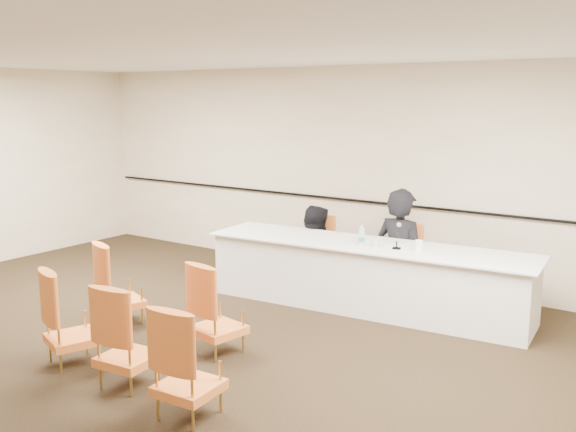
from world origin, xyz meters
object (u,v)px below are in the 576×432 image
(aud_chair_back_right, at_px, (188,361))
(microphone, at_px, (397,237))
(drinking_glass, at_px, (376,243))
(panelist_second_chair, at_px, (313,251))
(water_bottle, at_px, (362,235))
(coffee_cup, at_px, (419,246))
(aud_chair_back_left, at_px, (72,316))
(panel_table, at_px, (366,276))
(panelist_main, at_px, (400,264))
(panelist_second, at_px, (313,264))
(panelist_main_chair, at_px, (400,262))
(aud_chair_front_mid, at_px, (218,308))
(aud_chair_back_mid, at_px, (128,334))
(aud_chair_front_left, at_px, (120,283))

(aud_chair_back_right, bearing_deg, microphone, 80.37)
(microphone, relative_size, drinking_glass, 2.96)
(panelist_second_chair, distance_m, water_bottle, 1.30)
(coffee_cup, bearing_deg, aud_chair_back_left, -126.15)
(panel_table, bearing_deg, microphone, -14.14)
(panelist_main, distance_m, coffee_cup, 0.94)
(panel_table, bearing_deg, panelist_second, 150.37)
(panelist_second_chair, distance_m, aud_chair_back_right, 3.92)
(coffee_cup, bearing_deg, panelist_second_chair, 163.09)
(panelist_main, height_order, panelist_main_chair, panelist_main)
(panelist_second_chair, xyz_separation_m, aud_chair_back_right, (1.20, -3.74, 0.00))
(water_bottle, height_order, aud_chair_front_mid, water_bottle)
(aud_chair_back_mid, bearing_deg, panel_table, 70.66)
(panel_table, relative_size, panelist_second_chair, 4.26)
(coffee_cup, bearing_deg, microphone, -174.91)
(aud_chair_back_left, distance_m, aud_chair_back_mid, 0.81)
(panel_table, relative_size, water_bottle, 16.76)
(aud_chair_back_right, bearing_deg, coffee_cup, 75.73)
(panelist_main_chair, bearing_deg, aud_chair_back_left, -119.85)
(panelist_main_chair, relative_size, aud_chair_back_mid, 1.00)
(panelist_main_chair, distance_m, aud_chair_front_mid, 2.81)
(drinking_glass, xyz_separation_m, aud_chair_front_left, (-2.21, -1.99, -0.39))
(water_bottle, bearing_deg, drinking_glass, 2.82)
(aud_chair_back_right, bearing_deg, panelist_second, 103.66)
(panelist_main, xyz_separation_m, aud_chair_back_right, (-0.05, -3.85, 0.03))
(aud_chair_front_left, xyz_separation_m, aud_chair_back_left, (0.50, -1.02, 0.00))
(drinking_glass, bearing_deg, microphone, 5.65)
(drinking_glass, height_order, coffee_cup, coffee_cup)
(aud_chair_front_mid, bearing_deg, aud_chair_back_mid, -89.85)
(drinking_glass, bearing_deg, panelist_main_chair, 90.18)
(microphone, xyz_separation_m, aud_chair_back_left, (-1.97, -3.04, -0.49))
(panelist_main_chair, bearing_deg, panelist_main, 0.00)
(aud_chair_back_right, bearing_deg, aud_chair_back_left, 171.14)
(water_bottle, xyz_separation_m, drinking_glass, (0.19, 0.01, -0.07))
(aud_chair_front_left, height_order, aud_chair_front_mid, same)
(aud_chair_front_left, bearing_deg, coffee_cup, 57.55)
(panelist_main, bearing_deg, water_bottle, 84.09)
(panelist_main_chair, height_order, panelist_second, panelist_second)
(panel_table, distance_m, microphone, 0.70)
(panelist_second_chair, xyz_separation_m, microphone, (1.50, -0.56, 0.49))
(panel_table, bearing_deg, water_bottle, -108.01)
(drinking_glass, xyz_separation_m, aud_chair_front_mid, (-0.73, -2.02, -0.39))
(panel_table, xyz_separation_m, panelist_main_chair, (0.16, 0.61, 0.07))
(panelist_main, distance_m, drinking_glass, 0.81)
(panel_table, xyz_separation_m, drinking_glass, (0.16, -0.09, 0.46))
(panelist_second_chair, bearing_deg, coffee_cup, -22.00)
(drinking_glass, height_order, aud_chair_front_mid, aud_chair_front_mid)
(panel_table, height_order, aud_chair_front_left, aud_chair_front_left)
(aud_chair_back_left, bearing_deg, panelist_main_chair, 85.36)
(coffee_cup, xyz_separation_m, aud_chair_back_left, (-2.23, -3.06, -0.41))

